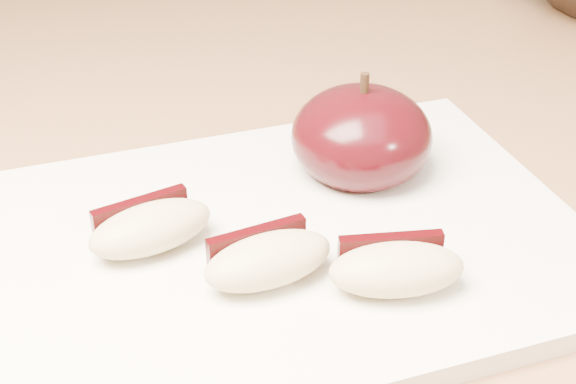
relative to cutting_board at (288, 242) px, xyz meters
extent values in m
cube|color=silver|center=(-0.07, 0.83, -0.46)|extent=(2.40, 0.60, 0.90)
cube|color=#A16746|center=(-0.07, 0.13, -0.03)|extent=(1.64, 0.64, 0.04)
cube|color=white|center=(0.00, 0.00, 0.00)|extent=(0.32, 0.25, 0.01)
ellipsoid|color=black|center=(0.05, 0.05, 0.03)|extent=(0.08, 0.08, 0.06)
cylinder|color=black|center=(0.05, 0.05, 0.06)|extent=(0.00, 0.00, 0.01)
ellipsoid|color=tan|center=(-0.07, 0.00, 0.02)|extent=(0.07, 0.05, 0.02)
cube|color=black|center=(-0.07, 0.02, 0.02)|extent=(0.05, 0.02, 0.02)
ellipsoid|color=tan|center=(-0.02, -0.03, 0.02)|extent=(0.07, 0.04, 0.02)
cube|color=black|center=(-0.02, -0.02, 0.02)|extent=(0.05, 0.02, 0.02)
ellipsoid|color=tan|center=(0.04, -0.05, 0.02)|extent=(0.07, 0.04, 0.02)
cube|color=black|center=(0.04, -0.04, 0.02)|extent=(0.05, 0.01, 0.02)
camera|label=1|loc=(-0.07, -0.32, 0.25)|focal=50.00mm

